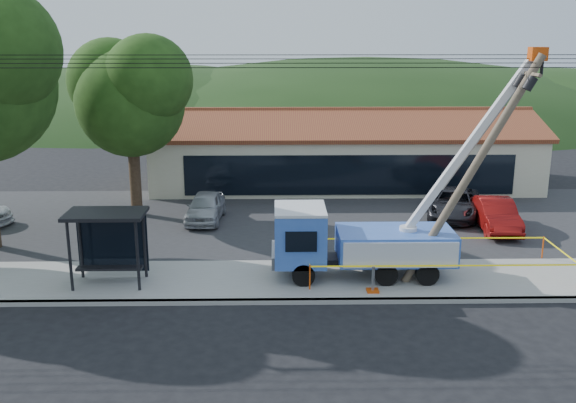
% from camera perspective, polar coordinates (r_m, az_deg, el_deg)
% --- Properties ---
extents(ground, '(120.00, 120.00, 0.00)m').
position_cam_1_polar(ground, '(20.19, -1.03, -11.46)').
color(ground, black).
rests_on(ground, ground).
extents(curb, '(60.00, 0.25, 0.15)m').
position_cam_1_polar(curb, '(22.07, -1.03, -8.88)').
color(curb, gray).
rests_on(curb, ground).
extents(sidewalk, '(60.00, 4.00, 0.15)m').
position_cam_1_polar(sidewalk, '(23.82, -1.03, -7.05)').
color(sidewalk, gray).
rests_on(sidewalk, ground).
extents(parking_lot, '(60.00, 12.00, 0.10)m').
position_cam_1_polar(parking_lot, '(31.40, -1.03, -1.67)').
color(parking_lot, '#28282B').
rests_on(parking_lot, ground).
extents(strip_mall, '(22.50, 8.53, 4.67)m').
position_cam_1_polar(strip_mall, '(38.95, 4.87, 4.26)').
color(strip_mall, beige).
rests_on(strip_mall, ground).
extents(tree_lot, '(6.30, 5.60, 8.94)m').
position_cam_1_polar(tree_lot, '(32.03, -13.88, 9.46)').
color(tree_lot, '#332316').
rests_on(tree_lot, ground).
extents(hill_west, '(78.40, 56.00, 28.00)m').
position_cam_1_polar(hill_west, '(75.19, -12.64, 7.55)').
color(hill_west, '#193212').
rests_on(hill_west, ground).
extents(hill_center, '(89.60, 64.00, 32.00)m').
position_cam_1_polar(hill_center, '(74.34, 6.77, 7.72)').
color(hill_center, '#193212').
rests_on(hill_center, ground).
extents(hill_east, '(72.80, 52.00, 26.00)m').
position_cam_1_polar(hill_east, '(79.52, 21.32, 7.28)').
color(hill_east, '#193212').
rests_on(hill_east, ground).
extents(utility_truck, '(9.40, 3.57, 8.32)m').
position_cam_1_polar(utility_truck, '(23.80, 6.27, -3.32)').
color(utility_truck, black).
rests_on(utility_truck, ground).
extents(leaning_pole, '(4.52, 1.63, 8.22)m').
position_cam_1_polar(leaning_pole, '(23.33, 16.51, 3.48)').
color(leaning_pole, brown).
rests_on(leaning_pole, ground).
extents(bus_shelter, '(2.78, 1.72, 2.67)m').
position_cam_1_polar(bus_shelter, '(23.76, -15.70, -2.46)').
color(bus_shelter, black).
rests_on(bus_shelter, ground).
extents(caution_tape, '(9.58, 3.17, 0.92)m').
position_cam_1_polar(caution_tape, '(24.76, 12.88, -4.71)').
color(caution_tape, '#D5470B').
rests_on(caution_tape, ground).
extents(car_silver, '(1.84, 4.10, 1.37)m').
position_cam_1_polar(car_silver, '(31.47, -7.30, -1.85)').
color(car_silver, '#A4A7AB').
rests_on(car_silver, ground).
extents(car_red, '(1.85, 4.44, 1.43)m').
position_cam_1_polar(car_red, '(31.30, 17.89, -2.56)').
color(car_red, maroon).
rests_on(car_red, ground).
extents(car_dark, '(3.70, 5.33, 1.35)m').
position_cam_1_polar(car_dark, '(32.95, 14.47, -1.45)').
color(car_dark, black).
rests_on(car_dark, ground).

